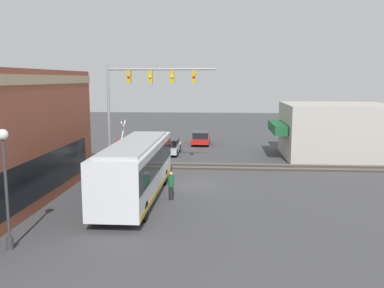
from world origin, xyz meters
TOP-DOWN VIEW (x-y plane):
  - ground_plane at (0.00, 0.00)m, footprint 120.00×120.00m
  - shop_building at (10.81, -11.87)m, footprint 8.22×10.06m
  - city_bus at (-3.47, 2.80)m, footprint 11.32×2.59m
  - traffic_signal_gantry at (4.03, 3.88)m, footprint 0.42×8.00m
  - crossing_signal at (3.70, 5.19)m, footprint 1.41×1.18m
  - streetlamp at (-11.13, 6.44)m, footprint 0.44×0.44m
  - rail_track_near at (6.00, 0.00)m, footprint 2.60×60.00m
  - parked_car_silver at (11.48, 2.80)m, footprint 4.56×1.82m
  - parked_car_red at (17.39, 0.20)m, footprint 4.25×1.82m
  - pedestrian_near_bus at (-3.51, 0.81)m, footprint 0.34×0.34m
  - pedestrian_at_crossing at (4.31, 4.71)m, footprint 0.34×0.34m

SIDE VIEW (x-z plane):
  - ground_plane at x=0.00m, z-range 0.00..0.00m
  - rail_track_near at x=6.00m, z-range -0.05..0.10m
  - parked_car_red at x=17.39m, z-range -0.05..1.32m
  - parked_car_silver at x=11.48m, z-range -0.04..1.35m
  - pedestrian_near_bus at x=-3.51m, z-range 0.01..1.63m
  - pedestrian_at_crossing at x=4.31m, z-range 0.02..1.78m
  - city_bus at x=-3.47m, z-range 0.17..3.49m
  - crossing_signal at x=3.70m, z-range 0.39..4.20m
  - shop_building at x=10.81m, z-range 0.00..4.69m
  - streetlamp at x=-11.13m, z-range 0.48..5.38m
  - traffic_signal_gantry at x=4.03m, z-range 2.01..9.94m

